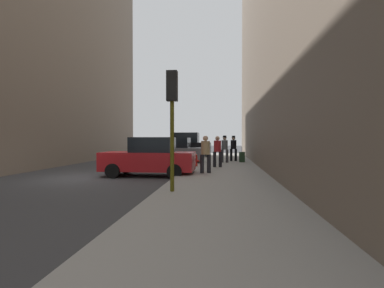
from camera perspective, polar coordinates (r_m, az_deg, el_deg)
ground_plane at (r=14.00m, az=-19.67°, el=-6.11°), size 120.00×120.00×0.00m
sidewalk at (r=12.63m, az=5.85°, el=-6.49°), size 4.00×40.00×0.15m
parked_red_hatchback at (r=13.92m, az=-8.09°, el=-2.59°), size 4.21×2.08×1.79m
parked_gray_coupe at (r=20.23m, az=-3.64°, el=-1.45°), size 4.25×2.16×1.79m
parked_black_suv at (r=26.59m, az=-1.32°, el=-0.45°), size 4.64×2.15×2.25m
fire_hydrant at (r=17.14m, az=0.69°, el=-3.07°), size 0.42×0.22×0.70m
traffic_light at (r=9.03m, az=-3.81°, el=7.57°), size 0.32×0.32×3.60m
pedestrian_with_fedora at (r=21.17m, az=7.91°, el=-0.57°), size 0.50×0.40×1.78m
pedestrian_in_red_jacket at (r=16.60m, az=4.87°, el=-1.11°), size 0.52×0.45×1.71m
pedestrian_with_beanie at (r=19.81m, az=6.24°, el=-0.67°), size 0.50×0.40×1.78m
pedestrian_in_tan_coat at (r=13.71m, az=2.58°, el=-1.57°), size 0.53×0.48×1.71m
rolling_suitcase at (r=20.46m, az=9.48°, el=-2.44°), size 0.37×0.57×1.04m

